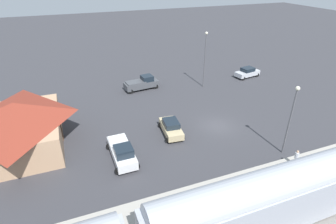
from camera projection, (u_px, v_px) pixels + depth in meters
ground_plane at (218, 126)px, 33.60m from camera, size 200.00×200.00×0.00m
railway_track at (306, 208)px, 22.08m from camera, size 4.80×70.00×0.30m
platform at (272, 176)px, 25.33m from camera, size 3.20×46.00×0.30m
station_building at (19, 124)px, 28.57m from camera, size 11.76×8.77×5.31m
pedestrian_on_platform at (296, 157)px, 26.13m from camera, size 0.36×0.36×1.71m
pedestrian_waiting_far at (212, 192)px, 22.01m from camera, size 0.36×0.36×1.71m
pickup_charcoal at (142, 83)px, 43.17m from camera, size 2.54×5.58×2.14m
sedan_silver at (247, 72)px, 47.99m from camera, size 2.57×4.74×1.74m
sedan_tan at (171, 127)px, 31.66m from camera, size 4.66×2.61×1.74m
pickup_white at (122, 151)px, 27.29m from camera, size 5.43×2.54×2.14m
light_pole_near_platform at (292, 113)px, 26.57m from camera, size 0.44×0.44×7.63m
light_pole_lot_center at (205, 54)px, 41.99m from camera, size 0.44×0.44×8.86m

